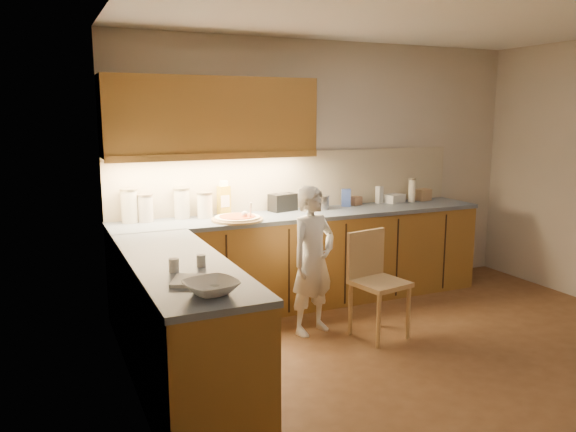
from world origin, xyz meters
The scene contains 24 objects.
room centered at (0.00, 0.00, 1.68)m, with size 4.54×4.50×2.62m.
l_counter centered at (-0.92, 1.25, 0.46)m, with size 3.77×2.62×0.92m.
backsplash centered at (-0.38, 1.99, 1.21)m, with size 3.75×0.02×0.58m, color #BEB093.
upper_cabinets centered at (-1.27, 1.82, 1.85)m, with size 1.95×0.36×0.73m.
pizza_on_board centered at (-1.13, 1.57, 0.94)m, with size 0.47×0.47×0.19m.
child centered at (-0.67, 0.98, 0.64)m, with size 0.47×0.31×1.28m, color white.
wooden_chair centered at (-0.21, 0.72, 0.52)m, with size 0.47×0.47×0.90m.
mixing_bowl centered at (-1.95, -0.34, 0.96)m, with size 0.29×0.29×0.07m, color white.
canister_a centered at (-2.04, 1.88, 1.07)m, with size 0.15×0.15×0.31m.
canister_b centered at (-1.90, 1.86, 1.05)m, with size 0.14×0.14×0.25m.
canister_c centered at (-1.56, 1.90, 1.06)m, with size 0.15×0.15×0.28m.
canister_d centered at (-1.36, 1.83, 1.04)m, with size 0.15×0.15×0.24m.
oil_jug centered at (-1.16, 1.89, 1.07)m, with size 0.12×0.10×0.33m.
toaster centered at (-0.55, 1.88, 1.01)m, with size 0.30×0.21×0.18m.
steel_pot centered at (-0.16, 1.81, 0.99)m, with size 0.19×0.19×0.14m.
blue_box centered at (0.16, 1.86, 1.01)m, with size 0.09×0.06×0.18m, color #364EA2.
card_box_a centered at (0.30, 1.89, 0.96)m, with size 0.12×0.09×0.09m, color #AB7C5C.
white_bottle centered at (0.59, 1.89, 1.01)m, with size 0.06×0.06×0.18m, color silver.
flat_pack centered at (0.77, 1.88, 0.96)m, with size 0.22×0.16×0.09m, color silver.
tall_jar centered at (0.97, 1.82, 1.05)m, with size 0.08×0.08×0.26m.
card_box_b centered at (1.15, 1.87, 0.98)m, with size 0.16×0.13×0.13m, color tan.
dough_cloth centered at (-1.96, -0.12, 0.93)m, with size 0.29×0.23×0.02m, color silver.
spice_jar_a centered at (-2.04, 0.15, 0.96)m, with size 0.06×0.06×0.08m, color silver.
spice_jar_b centered at (-1.85, 0.20, 0.96)m, with size 0.06×0.06×0.08m, color silver.
Camera 1 is at (-2.76, -3.16, 1.88)m, focal length 35.00 mm.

